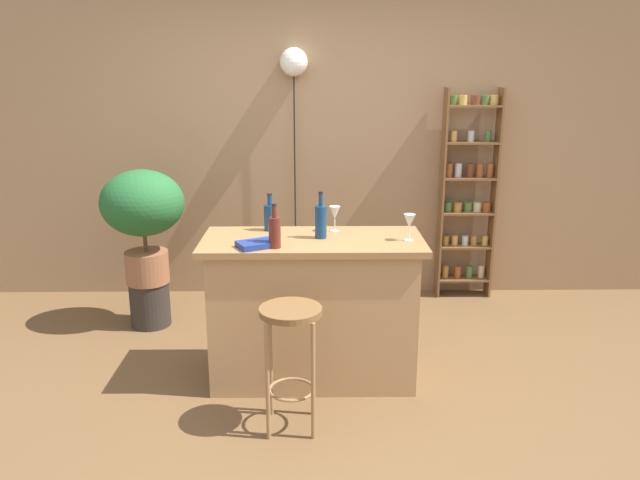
{
  "coord_description": "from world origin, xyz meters",
  "views": [
    {
      "loc": [
        0.0,
        -3.35,
        1.93
      ],
      "look_at": [
        0.05,
        0.55,
        0.85
      ],
      "focal_mm": 34.55,
      "sensor_mm": 36.0,
      "label": 1
    }
  ],
  "objects_px": {
    "wine_glass_left": "(334,213)",
    "pendant_globe_light": "(294,65)",
    "cookbook": "(256,244)",
    "plant_stool": "(150,303)",
    "potted_plant": "(143,212)",
    "bottle_olive_oil": "(270,217)",
    "wine_glass_center": "(409,222)",
    "spice_shelf": "(468,193)",
    "bottle_spirits_clear": "(321,221)",
    "bottle_wine_red": "(274,231)",
    "bar_stool": "(291,339)"
  },
  "relations": [
    {
      "from": "potted_plant",
      "to": "cookbook",
      "type": "xyz_separation_m",
      "value": [
        0.94,
        -1.04,
        0.04
      ]
    },
    {
      "from": "bottle_spirits_clear",
      "to": "plant_stool",
      "type": "bearing_deg",
      "value": 147.6
    },
    {
      "from": "cookbook",
      "to": "wine_glass_center",
      "type": "bearing_deg",
      "value": -19.52
    },
    {
      "from": "bottle_spirits_clear",
      "to": "cookbook",
      "type": "relative_size",
      "value": 1.39
    },
    {
      "from": "wine_glass_left",
      "to": "pendant_globe_light",
      "type": "height_order",
      "value": "pendant_globe_light"
    },
    {
      "from": "cookbook",
      "to": "plant_stool",
      "type": "bearing_deg",
      "value": 104.12
    },
    {
      "from": "plant_stool",
      "to": "bar_stool",
      "type": "bearing_deg",
      "value": -51.45
    },
    {
      "from": "potted_plant",
      "to": "wine_glass_left",
      "type": "height_order",
      "value": "potted_plant"
    },
    {
      "from": "plant_stool",
      "to": "wine_glass_center",
      "type": "relative_size",
      "value": 2.15
    },
    {
      "from": "potted_plant",
      "to": "wine_glass_left",
      "type": "bearing_deg",
      "value": -25.52
    },
    {
      "from": "spice_shelf",
      "to": "bottle_spirits_clear",
      "type": "height_order",
      "value": "spice_shelf"
    },
    {
      "from": "bar_stool",
      "to": "cookbook",
      "type": "xyz_separation_m",
      "value": [
        -0.21,
        0.4,
        0.42
      ]
    },
    {
      "from": "wine_glass_center",
      "to": "wine_glass_left",
      "type": "bearing_deg",
      "value": 152.68
    },
    {
      "from": "spice_shelf",
      "to": "bottle_spirits_clear",
      "type": "bearing_deg",
      "value": -130.8
    },
    {
      "from": "bottle_wine_red",
      "to": "wine_glass_center",
      "type": "height_order",
      "value": "bottle_wine_red"
    },
    {
      "from": "bottle_wine_red",
      "to": "cookbook",
      "type": "xyz_separation_m",
      "value": [
        -0.11,
        0.01,
        -0.08
      ]
    },
    {
      "from": "bottle_spirits_clear",
      "to": "bottle_olive_oil",
      "type": "relative_size",
      "value": 1.2
    },
    {
      "from": "plant_stool",
      "to": "pendant_globe_light",
      "type": "height_order",
      "value": "pendant_globe_light"
    },
    {
      "from": "spice_shelf",
      "to": "potted_plant",
      "type": "distance_m",
      "value": 2.68
    },
    {
      "from": "plant_stool",
      "to": "wine_glass_center",
      "type": "distance_m",
      "value": 2.24
    },
    {
      "from": "spice_shelf",
      "to": "pendant_globe_light",
      "type": "xyz_separation_m",
      "value": [
        -1.48,
        0.05,
        1.05
      ]
    },
    {
      "from": "plant_stool",
      "to": "pendant_globe_light",
      "type": "bearing_deg",
      "value": 31.52
    },
    {
      "from": "spice_shelf",
      "to": "wine_glass_left",
      "type": "bearing_deg",
      "value": -132.03
    },
    {
      "from": "bottle_spirits_clear",
      "to": "wine_glass_center",
      "type": "distance_m",
      "value": 0.54
    },
    {
      "from": "bottle_olive_oil",
      "to": "cookbook",
      "type": "distance_m",
      "value": 0.41
    },
    {
      "from": "potted_plant",
      "to": "wine_glass_left",
      "type": "relative_size",
      "value": 5.32
    },
    {
      "from": "spice_shelf",
      "to": "bottle_wine_red",
      "type": "xyz_separation_m",
      "value": [
        -1.55,
        -1.69,
        0.11
      ]
    },
    {
      "from": "bottle_spirits_clear",
      "to": "bottle_wine_red",
      "type": "xyz_separation_m",
      "value": [
        -0.27,
        -0.21,
        -0.01
      ]
    },
    {
      "from": "bar_stool",
      "to": "plant_stool",
      "type": "height_order",
      "value": "bar_stool"
    },
    {
      "from": "bar_stool",
      "to": "bottle_wine_red",
      "type": "height_order",
      "value": "bottle_wine_red"
    },
    {
      "from": "potted_plant",
      "to": "bottle_wine_red",
      "type": "relative_size",
      "value": 3.33
    },
    {
      "from": "bottle_wine_red",
      "to": "wine_glass_center",
      "type": "distance_m",
      "value": 0.82
    },
    {
      "from": "bottle_spirits_clear",
      "to": "wine_glass_left",
      "type": "distance_m",
      "value": 0.19
    },
    {
      "from": "spice_shelf",
      "to": "wine_glass_center",
      "type": "relative_size",
      "value": 10.95
    },
    {
      "from": "pendant_globe_light",
      "to": "potted_plant",
      "type": "bearing_deg",
      "value": -148.48
    },
    {
      "from": "spice_shelf",
      "to": "bottle_olive_oil",
      "type": "distance_m",
      "value": 2.06
    },
    {
      "from": "wine_glass_left",
      "to": "cookbook",
      "type": "relative_size",
      "value": 0.78
    },
    {
      "from": "bar_stool",
      "to": "spice_shelf",
      "type": "relative_size",
      "value": 0.4
    },
    {
      "from": "bar_stool",
      "to": "bottle_olive_oil",
      "type": "relative_size",
      "value": 2.93
    },
    {
      "from": "potted_plant",
      "to": "bottle_olive_oil",
      "type": "xyz_separation_m",
      "value": [
        1.0,
        -0.64,
        0.11
      ]
    },
    {
      "from": "bottle_olive_oil",
      "to": "wine_glass_left",
      "type": "distance_m",
      "value": 0.42
    },
    {
      "from": "potted_plant",
      "to": "bottle_olive_oil",
      "type": "distance_m",
      "value": 1.19
    },
    {
      "from": "bar_stool",
      "to": "wine_glass_center",
      "type": "height_order",
      "value": "wine_glass_center"
    },
    {
      "from": "wine_glass_left",
      "to": "wine_glass_center",
      "type": "bearing_deg",
      "value": -27.32
    },
    {
      "from": "spice_shelf",
      "to": "plant_stool",
      "type": "distance_m",
      "value": 2.78
    },
    {
      "from": "cookbook",
      "to": "pendant_globe_light",
      "type": "relative_size",
      "value": 0.1
    },
    {
      "from": "wine_glass_center",
      "to": "pendant_globe_light",
      "type": "height_order",
      "value": "pendant_globe_light"
    },
    {
      "from": "plant_stool",
      "to": "potted_plant",
      "type": "height_order",
      "value": "potted_plant"
    },
    {
      "from": "bottle_olive_oil",
      "to": "wine_glass_center",
      "type": "relative_size",
      "value": 1.48
    },
    {
      "from": "pendant_globe_light",
      "to": "plant_stool",
      "type": "bearing_deg",
      "value": -148.48
    }
  ]
}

